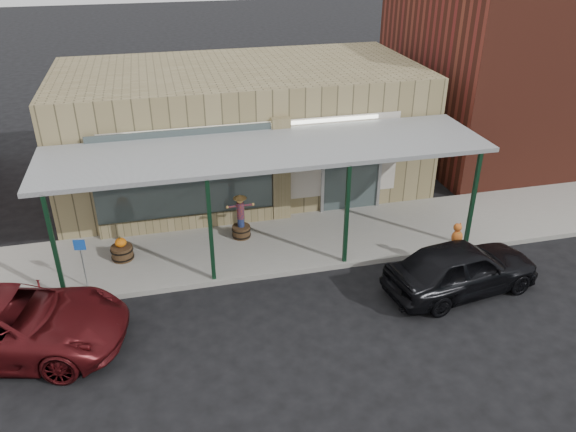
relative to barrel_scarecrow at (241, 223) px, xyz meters
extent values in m
plane|color=black|center=(0.74, -4.14, -0.62)|extent=(120.00, 120.00, 0.00)
cube|color=gray|center=(0.74, -0.54, -0.54)|extent=(40.00, 3.20, 0.15)
cube|color=#8E7F57|center=(0.74, 4.06, 1.48)|extent=(12.00, 6.00, 4.20)
cube|color=#445252|center=(-1.46, 0.91, 1.28)|extent=(5.20, 0.06, 2.80)
cube|color=#445252|center=(3.74, 1.04, 0.88)|extent=(1.80, 0.06, 2.80)
cube|color=#8E7F57|center=(1.44, 0.96, 1.08)|extent=(0.55, 0.30, 3.40)
cube|color=#8E7F57|center=(-1.46, 0.96, -0.27)|extent=(5.20, 0.30, 0.50)
cube|color=beige|center=(0.74, 1.03, 1.38)|extent=(9.00, 0.02, 2.60)
cube|color=white|center=(0.74, 1.00, 2.58)|extent=(7.50, 0.03, 0.10)
cube|color=slate|center=(0.74, -0.54, 2.43)|extent=(12.00, 3.00, 0.12)
cube|color=black|center=(-4.76, -1.99, 0.93)|extent=(0.10, 0.10, 2.95)
cube|color=black|center=(-1.06, -1.99, 0.93)|extent=(0.10, 0.10, 2.95)
cube|color=black|center=(2.54, -1.99, 0.93)|extent=(0.10, 0.10, 2.95)
cube|color=black|center=(6.24, -1.99, 0.93)|extent=(0.10, 0.10, 2.95)
cube|color=maroon|center=(13.74, 5.06, 2.63)|extent=(12.00, 8.00, 6.50)
cylinder|color=#48321C|center=(0.00, 0.00, -0.29)|extent=(0.69, 0.69, 0.36)
cylinder|color=navy|center=(0.00, 0.00, 0.02)|extent=(0.25, 0.25, 0.27)
cylinder|color=maroon|center=(0.00, 0.00, 0.40)|extent=(0.28, 0.28, 0.49)
sphere|color=tan|center=(0.00, 0.00, 0.74)|extent=(0.20, 0.20, 0.20)
cone|color=tan|center=(0.00, 0.00, 0.86)|extent=(0.32, 0.32, 0.12)
cylinder|color=#48321C|center=(-3.40, -0.43, -0.27)|extent=(0.73, 0.73, 0.39)
ellipsoid|color=orange|center=(-3.40, -0.43, 0.05)|extent=(0.31, 0.31, 0.26)
cylinder|color=#4C471E|center=(-3.40, -0.43, 0.20)|extent=(0.04, 0.04, 0.06)
cylinder|color=gray|center=(-4.26, -1.61, 0.09)|extent=(0.04, 0.04, 1.11)
cube|color=blue|center=(-4.26, -1.61, 0.78)|extent=(0.29, 0.07, 0.29)
imported|color=black|center=(5.03, -3.81, 0.07)|extent=(4.24, 2.21, 1.38)
ellipsoid|color=#CE5824|center=(5.25, -3.03, 0.50)|extent=(0.30, 0.25, 0.39)
sphere|color=#CE5824|center=(5.25, -3.00, 0.77)|extent=(0.22, 0.22, 0.22)
cylinder|color=#1A6C18|center=(5.25, -3.03, 0.66)|extent=(0.15, 0.15, 0.02)
imported|color=#511013|center=(-5.72, -3.49, 0.09)|extent=(5.53, 3.50, 1.42)
camera|label=1|loc=(-2.08, -14.35, 7.89)|focal=35.00mm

